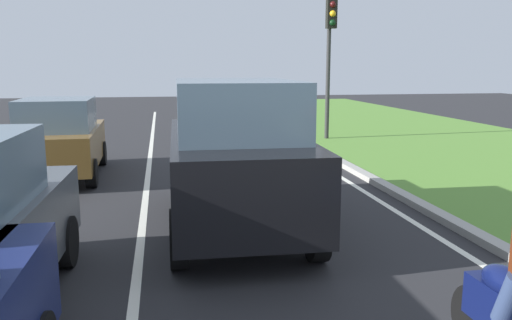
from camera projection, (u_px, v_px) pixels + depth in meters
The scene contains 8 objects.
ground_plane at pixel (178, 168), 12.78m from camera, with size 60.00×60.00×0.00m, color #262628.
lane_line_center at pixel (149, 169), 12.66m from camera, with size 0.12×32.00×0.01m, color silver.
lane_line_right_edge at pixel (318, 163), 13.42m from camera, with size 0.12×32.00×0.01m, color silver.
grass_verge_right at pixel (490, 156), 14.27m from camera, with size 9.00×48.00×0.06m, color #548433.
curb_right at pixel (337, 160), 13.49m from camera, with size 0.24×48.00×0.12m, color #9E9B93.
car_suv_ahead at pixel (235, 154), 7.85m from camera, with size 2.07×4.55×2.28m.
car_hatchback_far at pixel (60, 138), 11.60m from camera, with size 1.81×3.74×1.78m.
traffic_light_near_right at pixel (330, 42), 16.89m from camera, with size 0.32×0.50×4.70m.
Camera 1 is at (-0.34, 1.32, 2.49)m, focal length 36.49 mm.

